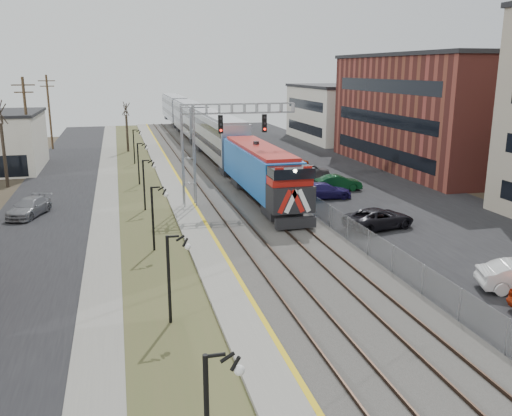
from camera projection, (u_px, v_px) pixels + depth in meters
name	position (u px, v px, depth m)	size (l,w,h in m)	color
street_west	(53.00, 196.00, 47.07)	(7.00, 120.00, 0.04)	black
sidewalk	(107.00, 193.00, 48.14)	(2.00, 120.00, 0.08)	gray
grass_median	(141.00, 191.00, 48.86)	(4.00, 120.00, 0.06)	#4B512B
platform	(174.00, 188.00, 49.56)	(2.00, 120.00, 0.24)	gray
ballast_bed	(228.00, 186.00, 50.76)	(8.00, 120.00, 0.20)	#595651
parking_lot	(346.00, 180.00, 53.66)	(16.00, 120.00, 0.04)	black
platform_edge	(184.00, 187.00, 49.74)	(0.24, 120.00, 0.01)	gold
track_near	(207.00, 185.00, 50.24)	(1.58, 120.00, 0.15)	#2D2119
track_far	(243.00, 183.00, 51.08)	(1.58, 120.00, 0.15)	#2D2119
train	(198.00, 125.00, 77.52)	(3.00, 85.85, 5.33)	#1559B2
signal_gantry	(210.00, 137.00, 42.15)	(9.00, 1.07, 8.15)	gray
lampposts	(153.00, 218.00, 32.69)	(0.14, 62.14, 4.00)	black
fence	(271.00, 176.00, 51.60)	(0.04, 120.00, 1.60)	gray
buildings_east	(501.00, 117.00, 51.86)	(16.00, 76.00, 15.00)	gray
bare_trees	(42.00, 159.00, 49.79)	(12.30, 42.30, 5.95)	#382D23
car_lot_c	(379.00, 219.00, 37.35)	(2.34, 5.07, 1.41)	black
car_lot_d	(324.00, 191.00, 45.97)	(1.91, 4.69, 1.36)	navy
car_lot_e	(308.00, 172.00, 53.99)	(1.92, 4.76, 1.62)	slate
car_lot_f	(338.00, 183.00, 49.08)	(1.47, 4.21, 1.39)	#0B391A
car_street_b	(29.00, 208.00, 40.48)	(1.86, 4.58, 1.33)	gray
car_lot_g	(290.00, 162.00, 60.29)	(1.66, 4.14, 1.41)	#A02D0C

